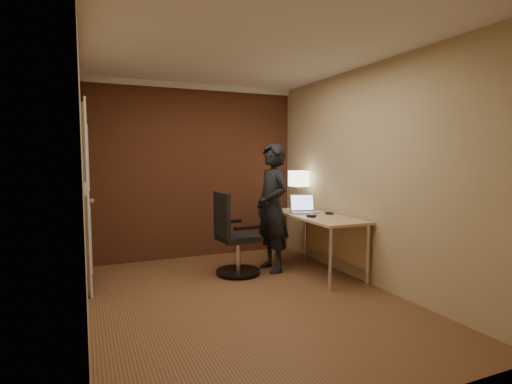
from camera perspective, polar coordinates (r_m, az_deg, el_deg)
room at (r=5.40m, az=-10.32°, el=3.98°), size 4.00×4.00×4.00m
desk at (r=5.14m, az=9.30°, el=-4.63°), size 0.60×1.50×0.73m
desk_lamp at (r=5.68m, az=6.12°, el=1.84°), size 0.22×0.22×0.54m
laptop at (r=5.31m, az=6.77°, el=-2.21°), size 0.38×0.32×0.23m
mouse at (r=4.89m, az=7.91°, el=-3.40°), size 0.09×0.11×0.03m
wallet at (r=5.19m, az=10.39°, el=-3.00°), size 0.12×0.14×0.02m
office_chair at (r=4.95m, az=-3.26°, el=-6.80°), size 0.55×0.58×1.01m
person at (r=5.09m, az=2.36°, el=-2.25°), size 0.44×0.62×1.63m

